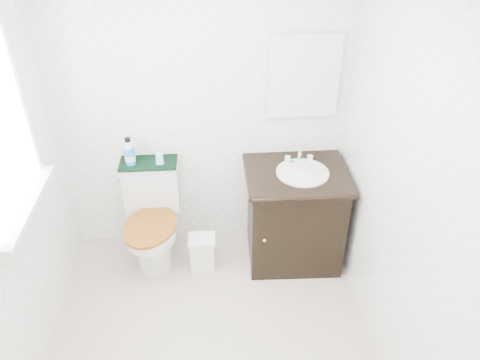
{
  "coord_description": "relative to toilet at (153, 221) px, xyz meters",
  "views": [
    {
      "loc": [
        0.05,
        -1.99,
        2.69
      ],
      "look_at": [
        0.25,
        0.75,
        0.86
      ],
      "focal_mm": 35.0,
      "sensor_mm": 36.0,
      "label": 1
    }
  ],
  "objects": [
    {
      "name": "mouthwash_bottle",
      "position": [
        -0.13,
        0.11,
        0.58
      ],
      "size": [
        0.08,
        0.08,
        0.22
      ],
      "color": "blue",
      "rests_on": "towel"
    },
    {
      "name": "wall_right",
      "position": [
        1.53,
        -0.97,
        0.84
      ],
      "size": [
        0.0,
        2.4,
        2.4
      ],
      "primitive_type": "plane",
      "rotation": [
        1.57,
        0.0,
        -1.57
      ],
      "color": "white",
      "rests_on": "ground"
    },
    {
      "name": "cup",
      "position": [
        0.09,
        0.1,
        0.52
      ],
      "size": [
        0.06,
        0.06,
        0.08
      ],
      "primitive_type": "cone",
      "color": "#95C7F4",
      "rests_on": "towel"
    },
    {
      "name": "vanity",
      "position": [
        1.12,
        -0.06,
        0.07
      ],
      "size": [
        0.76,
        0.66,
        0.92
      ],
      "color": "black",
      "rests_on": "floor"
    },
    {
      "name": "mirror",
      "position": [
        1.17,
        0.21,
        1.09
      ],
      "size": [
        0.5,
        0.02,
        0.6
      ],
      "primitive_type": "cube",
      "color": "silver",
      "rests_on": "wall_back"
    },
    {
      "name": "towel",
      "position": [
        0.0,
        0.12,
        0.47
      ],
      "size": [
        0.43,
        0.22,
        0.02
      ],
      "primitive_type": "cube",
      "color": "black",
      "rests_on": "toilet"
    },
    {
      "name": "trash_bin",
      "position": [
        0.38,
        -0.17,
        -0.2
      ],
      "size": [
        0.21,
        0.17,
        0.3
      ],
      "color": "white",
      "rests_on": "floor"
    },
    {
      "name": "wall_back",
      "position": [
        0.43,
        0.23,
        0.84
      ],
      "size": [
        2.4,
        0.0,
        2.4
      ],
      "primitive_type": "plane",
      "rotation": [
        1.57,
        0.0,
        0.0
      ],
      "color": "white",
      "rests_on": "ground"
    },
    {
      "name": "floor",
      "position": [
        0.43,
        -0.97,
        -0.36
      ],
      "size": [
        2.4,
        2.4,
        0.0
      ],
      "primitive_type": "plane",
      "color": "#B6A992",
      "rests_on": "ground"
    },
    {
      "name": "toilet",
      "position": [
        0.0,
        0.0,
        0.0
      ],
      "size": [
        0.49,
        0.68,
        0.82
      ],
      "color": "silver",
      "rests_on": "floor"
    },
    {
      "name": "soap_bar",
      "position": [
        1.09,
        0.06,
        0.47
      ],
      "size": [
        0.08,
        0.05,
        0.02
      ],
      "primitive_type": "ellipsoid",
      "color": "#176772",
      "rests_on": "vanity"
    }
  ]
}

